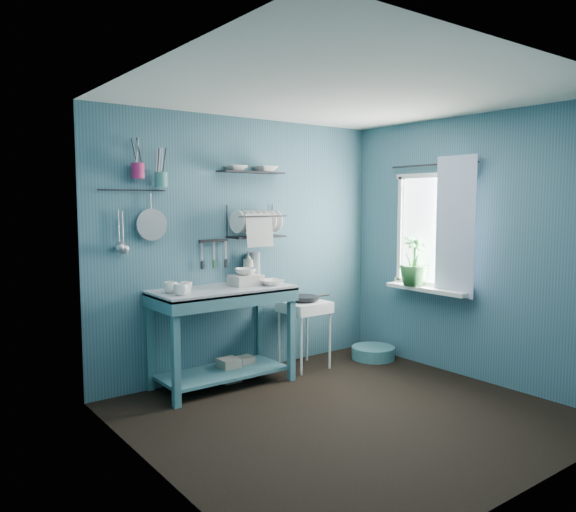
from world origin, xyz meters
TOP-DOWN VIEW (x-y plane):
  - floor at (0.00, 0.00)m, footprint 3.20×3.20m
  - ceiling at (0.00, 0.00)m, footprint 3.20×3.20m
  - wall_back at (0.00, 1.50)m, footprint 3.20×0.00m
  - wall_front at (0.00, -1.50)m, footprint 3.20×0.00m
  - wall_left at (-1.60, 0.00)m, footprint 0.00×3.00m
  - wall_right at (1.60, 0.00)m, footprint 0.00×3.00m
  - work_counter at (-0.42, 1.23)m, footprint 1.38×0.86m
  - mug_left at (-0.90, 1.07)m, footprint 0.12×0.12m
  - mug_mid at (-0.80, 1.17)m, footprint 0.14×0.14m
  - mug_right at (-0.92, 1.23)m, footprint 0.17×0.17m
  - wash_tub at (-0.17, 1.21)m, footprint 0.28×0.22m
  - tub_bowl at (-0.17, 1.21)m, footprint 0.20×0.19m
  - soap_bottle at (-0.00, 1.43)m, footprint 0.12×0.12m
  - water_bottle at (0.10, 1.45)m, footprint 0.09×0.09m
  - counter_bowl at (0.03, 1.08)m, footprint 0.22×0.22m
  - hotplate_stand at (0.52, 1.21)m, footprint 0.46×0.46m
  - frying_pan at (0.52, 1.21)m, footprint 0.30×0.30m
  - knife_strip at (-0.37, 1.47)m, footprint 0.32×0.05m
  - dish_rack at (0.06, 1.37)m, footprint 0.58×0.32m
  - upper_shelf at (0.02, 1.40)m, footprint 0.71×0.21m
  - shelf_bowl_left at (-0.15, 1.40)m, footprint 0.21×0.21m
  - shelf_bowl_right at (0.19, 1.40)m, footprint 0.24×0.24m
  - utensil_cup_magenta at (-1.11, 1.42)m, footprint 0.11×0.11m
  - utensil_cup_teal at (-0.90, 1.42)m, footprint 0.11×0.11m
  - colander at (-0.99, 1.45)m, footprint 0.28×0.03m
  - ladle_outer at (-1.28, 1.46)m, footprint 0.01×0.01m
  - ladle_inner at (-1.24, 1.46)m, footprint 0.01×0.01m
  - hook_rail at (-1.14, 1.47)m, footprint 0.60×0.01m
  - window_glass at (1.59, 0.45)m, footprint 0.00×1.10m
  - windowsill at (1.50, 0.45)m, footprint 0.16×0.95m
  - curtain at (1.52, 0.15)m, footprint 0.00×1.35m
  - curtain_rod at (1.54, 0.45)m, footprint 0.02×1.05m
  - potted_plant at (1.49, 0.61)m, footprint 0.29×0.29m
  - storage_tin_large at (-0.32, 1.28)m, footprint 0.18×0.18m
  - storage_tin_small at (-0.12, 1.31)m, footprint 0.15×0.15m
  - floor_basin at (1.32, 1.01)m, footprint 0.46×0.46m

SIDE VIEW (x-z plane):
  - floor at x=0.00m, z-range 0.00..0.00m
  - floor_basin at x=1.32m, z-range 0.00..0.13m
  - storage_tin_small at x=-0.12m, z-range 0.00..0.20m
  - storage_tin_large at x=-0.32m, z-range 0.00..0.22m
  - hotplate_stand at x=0.52m, z-range 0.00..0.68m
  - work_counter at x=-0.42m, z-range 0.00..0.91m
  - frying_pan at x=0.52m, z-range 0.70..0.74m
  - windowsill at x=1.50m, z-range 0.79..0.83m
  - counter_bowl at x=0.03m, z-range 0.91..0.96m
  - mug_mid at x=-0.80m, z-range 0.91..1.00m
  - mug_left at x=-0.90m, z-range 0.91..1.01m
  - mug_right at x=-0.92m, z-range 0.91..1.01m
  - wash_tub at x=-0.17m, z-range 0.91..1.01m
  - tub_bowl at x=-0.17m, z-range 1.01..1.07m
  - water_bottle at x=0.10m, z-range 0.91..1.19m
  - soap_bottle at x=0.00m, z-range 0.91..1.21m
  - potted_plant at x=1.49m, z-range 0.83..1.35m
  - wall_back at x=0.00m, z-range -0.35..2.85m
  - wall_front at x=0.00m, z-range -0.35..2.85m
  - wall_left at x=-1.60m, z-range -0.25..2.75m
  - wall_right at x=1.60m, z-range -0.25..2.75m
  - knife_strip at x=-0.37m, z-range 1.31..1.34m
  - window_glass at x=1.59m, z-range 0.85..1.95m
  - curtain at x=1.52m, z-range 0.77..2.12m
  - ladle_inner at x=-1.24m, z-range 1.31..1.61m
  - ladle_outer at x=-1.28m, z-range 1.32..1.62m
  - colander at x=-0.99m, z-range 1.35..1.63m
  - dish_rack at x=0.06m, z-range 1.34..1.66m
  - hook_rail at x=-1.14m, z-range 1.78..1.79m
  - utensil_cup_teal at x=-0.90m, z-range 1.81..1.94m
  - utensil_cup_magenta at x=-1.11m, z-range 1.88..2.01m
  - upper_shelf at x=0.02m, z-range 1.96..1.98m
  - curtain_rod at x=1.54m, z-range 2.04..2.06m
  - shelf_bowl_left at x=-0.15m, z-range 2.03..2.08m
  - shelf_bowl_right at x=0.19m, z-range 2.03..2.09m
  - ceiling at x=0.00m, z-range 2.50..2.50m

